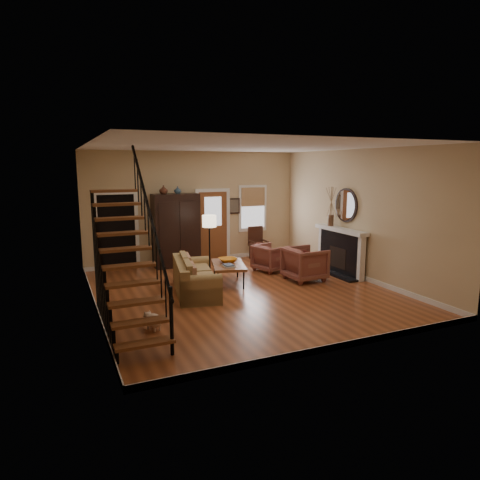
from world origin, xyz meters
name	(u,v)px	position (x,y,z in m)	size (l,w,h in m)	color
room	(201,220)	(-0.41, 1.76, 1.51)	(7.00, 7.33, 3.30)	#9C4E27
staircase	(127,241)	(-2.78, -1.30, 1.60)	(0.94, 2.80, 3.20)	brown
fireplace	(342,247)	(3.13, 0.50, 0.74)	(0.33, 1.95, 2.30)	black
armoire	(176,230)	(-0.70, 3.15, 1.05)	(1.30, 0.60, 2.10)	black
vase_a	(164,190)	(-1.05, 3.05, 2.22)	(0.24, 0.24, 0.25)	#4C2619
vase_b	(178,190)	(-0.65, 3.05, 2.21)	(0.20, 0.20, 0.21)	#334C60
sofa	(196,277)	(-1.03, 0.35, 0.38)	(0.87, 2.02, 0.75)	#9D7B47
coffee_table	(228,274)	(-0.03, 0.82, 0.25)	(0.76, 1.30, 0.50)	brown
bowl	(228,260)	(0.02, 0.97, 0.55)	(0.44, 0.44, 0.11)	orange
books	(228,266)	(-0.15, 0.52, 0.53)	(0.24, 0.33, 0.06)	beige
armchair_left	(305,264)	(1.86, 0.31, 0.42)	(0.91, 0.93, 0.85)	maroon
armchair_right	(271,258)	(1.52, 1.53, 0.37)	(0.79, 0.81, 0.74)	maroon
floor_lamp	(210,246)	(-0.19, 1.72, 0.81)	(0.37, 0.37, 1.61)	black
side_chair	(258,243)	(1.85, 2.95, 0.51)	(0.54, 0.54, 1.02)	#3E1F13
dog	(154,322)	(-2.40, -1.48, 0.15)	(0.25, 0.42, 0.31)	beige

